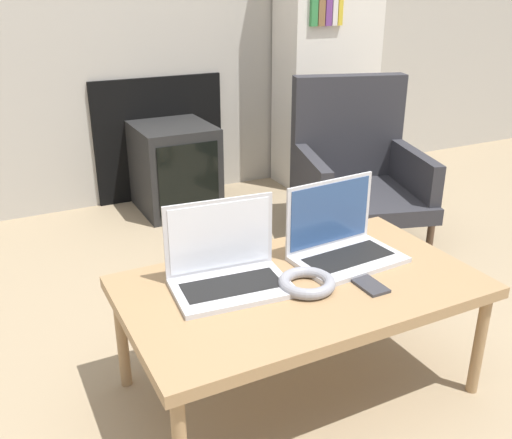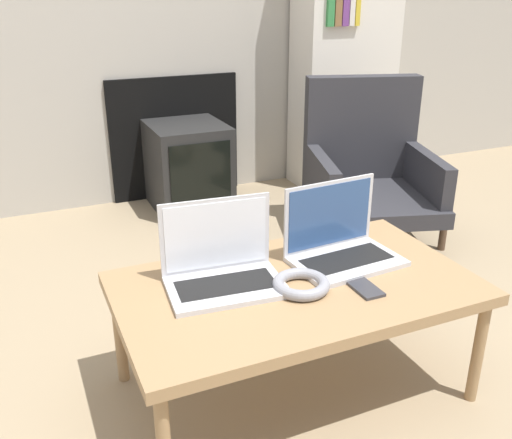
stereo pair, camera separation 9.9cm
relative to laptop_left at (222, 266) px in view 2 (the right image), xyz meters
The scene contains 9 objects.
ground_plane 0.53m from the laptop_left, 43.70° to the right, with size 14.00×14.00×0.00m, color #998466.
table 0.24m from the laptop_left, 24.06° to the right, with size 1.07×0.62×0.39m.
laptop_left is the anchor object (origin of this frame).
laptop_right 0.41m from the laptop_left, ahead, with size 0.36×0.25×0.25m.
headphones 0.24m from the laptop_left, 33.46° to the right, with size 0.17×0.17×0.03m.
phone 0.42m from the laptop_left, 28.48° to the right, with size 0.07×0.13×0.01m.
tv 1.68m from the laptop_left, 76.25° to the left, with size 0.42×0.47×0.49m.
armchair 1.47m from the laptop_left, 38.93° to the left, with size 0.76×0.78×0.79m.
bookshelf 2.28m from the laptop_left, 49.33° to the left, with size 0.62×0.32×1.81m.
Camera 2 is at (-0.72, -1.23, 1.22)m, focal length 40.00 mm.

